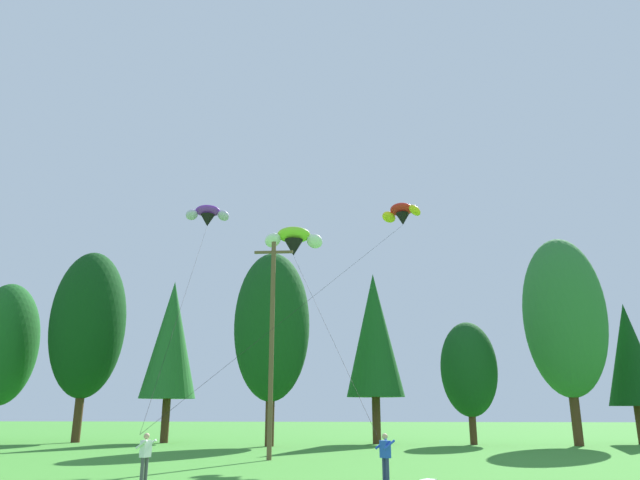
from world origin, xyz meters
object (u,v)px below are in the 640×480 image
kite_flyer_mid (385,453)px  parafoil_kite_mid_lime_white (294,241)px  utility_pole (272,340)px  kite_flyer_near (145,453)px  parafoil_kite_far_purple (208,215)px  parafoil_kite_high_red_yellow (402,214)px

kite_flyer_mid → parafoil_kite_mid_lime_white: bearing=111.3°
utility_pole → kite_flyer_near: 11.23m
parafoil_kite_mid_lime_white → parafoil_kite_far_purple: (-5.77, 0.47, 1.99)m
kite_flyer_mid → parafoil_kite_mid_lime_white: 17.91m
parafoil_kite_high_red_yellow → parafoil_kite_mid_lime_white: (-7.23, -4.70, -3.24)m
utility_pole → kite_flyer_mid: utility_pole is taller
utility_pole → parafoil_kite_high_red_yellow: (7.97, 8.14, 9.86)m
parafoil_kite_mid_lime_white → kite_flyer_near: bearing=-106.8°
parafoil_kite_far_purple → utility_pole: bearing=-37.9°
parafoil_kite_mid_lime_white → parafoil_kite_far_purple: size_ratio=0.98×
parafoil_kite_high_red_yellow → parafoil_kite_far_purple: (-13.00, -4.23, -1.25)m
utility_pole → parafoil_kite_far_purple: size_ratio=0.84×
parafoil_kite_mid_lime_white → parafoil_kite_far_purple: bearing=175.3°
parafoil_kite_high_red_yellow → kite_flyer_mid: bearing=-97.6°
parafoil_kite_mid_lime_white → utility_pole: bearing=-102.1°
parafoil_kite_high_red_yellow → parafoil_kite_far_purple: bearing=-162.0°
utility_pole → kite_flyer_mid: bearing=-58.3°
utility_pole → parafoil_kite_high_red_yellow: parafoil_kite_high_red_yellow is taller
kite_flyer_near → kite_flyer_mid: same height
parafoil_kite_high_red_yellow → parafoil_kite_far_purple: size_ratio=1.36×
kite_flyer_mid → parafoil_kite_far_purple: (-10.69, 13.06, 13.75)m
kite_flyer_near → parafoil_kite_high_red_yellow: 25.67m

